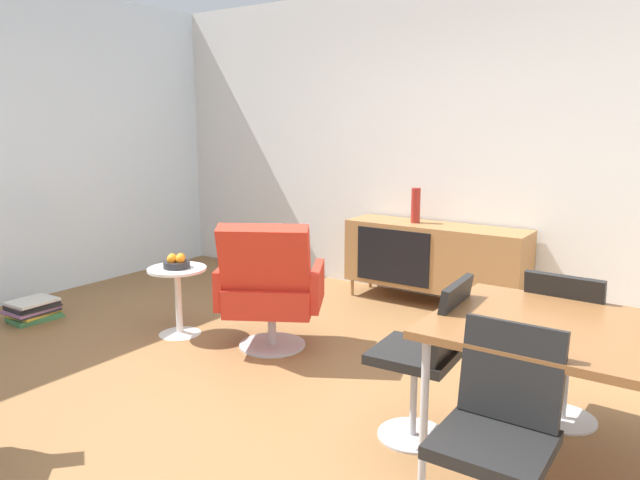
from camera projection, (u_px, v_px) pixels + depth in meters
name	position (u px, v px, depth m)	size (l,w,h in m)	color
ground_plane	(271.00, 403.00, 3.41)	(8.32, 8.32, 0.00)	olive
wall_back	(453.00, 145.00, 5.24)	(6.80, 0.12, 2.80)	silver
sideboard	(434.00, 256.00, 5.19)	(1.60, 0.45, 0.72)	olive
vase_cobalt	(416.00, 205.00, 5.21)	(0.08, 0.08, 0.31)	maroon
dining_table	(631.00, 347.00, 2.39)	(1.60, 0.90, 0.74)	brown
dining_chair_near_window	(427.00, 353.00, 2.93)	(0.45, 0.42, 0.86)	black
dining_chair_back_left	(566.00, 341.00, 3.08)	(0.41, 0.44, 0.86)	black
dining_chair_front_left	(498.00, 432.00, 2.18)	(0.40, 0.42, 0.86)	black
lounge_chair_red	(270.00, 286.00, 4.13)	(0.88, 0.87, 0.95)	red
side_table_round	(178.00, 293.00, 4.48)	(0.44, 0.44, 0.52)	white
fruit_bowl	(176.00, 262.00, 4.43)	(0.20, 0.20, 0.11)	#262628
magazine_stack	(33.00, 310.00, 4.83)	(0.31, 0.41, 0.18)	#3F7F4C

